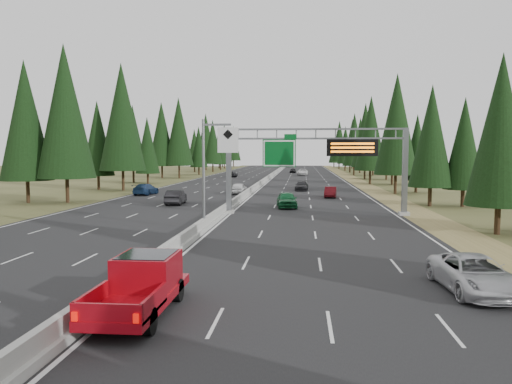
{
  "coord_description": "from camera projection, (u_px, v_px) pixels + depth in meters",
  "views": [
    {
      "loc": [
        7.07,
        -10.41,
        5.67
      ],
      "look_at": [
        4.26,
        20.0,
        3.27
      ],
      "focal_mm": 35.0,
      "sensor_mm": 36.0,
      "label": 1
    }
  ],
  "objects": [
    {
      "name": "road",
      "position": [
        263.0,
        184.0,
        90.84
      ],
      "size": [
        32.0,
        260.0,
        0.08
      ],
      "primitive_type": "cube",
      "color": "black",
      "rests_on": "ground"
    },
    {
      "name": "shoulder_right",
      "position": [
        362.0,
        184.0,
        89.21
      ],
      "size": [
        3.6,
        260.0,
        0.06
      ],
      "primitive_type": "cube",
      "color": "olive",
      "rests_on": "ground"
    },
    {
      "name": "shoulder_left",
      "position": [
        168.0,
        183.0,
        92.47
      ],
      "size": [
        3.6,
        260.0,
        0.06
      ],
      "primitive_type": "cube",
      "color": "#414620",
      "rests_on": "ground"
    },
    {
      "name": "median_barrier",
      "position": [
        263.0,
        182.0,
        90.81
      ],
      "size": [
        0.7,
        260.0,
        0.85
      ],
      "color": "gray",
      "rests_on": "road"
    },
    {
      "name": "sign_gantry",
      "position": [
        323.0,
        157.0,
        44.82
      ],
      "size": [
        16.75,
        0.98,
        7.8
      ],
      "color": "slate",
      "rests_on": "road"
    },
    {
      "name": "hov_sign_pole",
      "position": [
        212.0,
        166.0,
        35.79
      ],
      "size": [
        2.8,
        0.5,
        8.0
      ],
      "color": "slate",
      "rests_on": "road"
    },
    {
      "name": "tree_row_right",
      "position": [
        399.0,
        132.0,
        75.6
      ],
      "size": [
        11.85,
        236.52,
        17.62
      ],
      "color": "black",
      "rests_on": "ground"
    },
    {
      "name": "tree_row_left",
      "position": [
        137.0,
        133.0,
        87.47
      ],
      "size": [
        11.5,
        240.95,
        18.99
      ],
      "color": "black",
      "rests_on": "ground"
    },
    {
      "name": "silver_minivan",
      "position": [
        474.0,
        274.0,
        20.02
      ],
      "size": [
        2.79,
        5.43,
        1.47
      ],
      "primitive_type": "imported",
      "rotation": [
        0.0,
        0.0,
        0.07
      ],
      "color": "silver",
      "rests_on": "road"
    },
    {
      "name": "red_pickup",
      "position": [
        143.0,
        281.0,
        17.63
      ],
      "size": [
        2.14,
        5.99,
        1.95
      ],
      "color": "black",
      "rests_on": "road"
    },
    {
      "name": "car_ahead_green",
      "position": [
        287.0,
        200.0,
        51.01
      ],
      "size": [
        2.38,
        4.95,
        1.63
      ],
      "primitive_type": "imported",
      "rotation": [
        0.0,
        0.0,
        0.1
      ],
      "color": "#14582D",
      "rests_on": "road"
    },
    {
      "name": "car_ahead_dkred",
      "position": [
        330.0,
        192.0,
        62.68
      ],
      "size": [
        1.8,
        4.17,
        1.34
      ],
      "primitive_type": "imported",
      "rotation": [
        0.0,
        0.0,
        -0.1
      ],
      "color": "#570C12",
      "rests_on": "road"
    },
    {
      "name": "car_ahead_dkgrey",
      "position": [
        302.0,
        186.0,
        74.11
      ],
      "size": [
        2.1,
        4.69,
        1.34
      ],
      "primitive_type": "imported",
      "rotation": [
        0.0,
        0.0,
        -0.05
      ],
      "color": "black",
      "rests_on": "road"
    },
    {
      "name": "car_ahead_white",
      "position": [
        302.0,
        172.0,
        125.15
      ],
      "size": [
        2.81,
        5.71,
        1.56
      ],
      "primitive_type": "imported",
      "rotation": [
        0.0,
        0.0,
        -0.04
      ],
      "color": "white",
      "rests_on": "road"
    },
    {
      "name": "car_ahead_far",
      "position": [
        293.0,
        170.0,
        139.21
      ],
      "size": [
        1.81,
        4.0,
        1.33
      ],
      "primitive_type": "imported",
      "rotation": [
        0.0,
        0.0,
        -0.06
      ],
      "color": "black",
      "rests_on": "road"
    },
    {
      "name": "car_onc_near",
      "position": [
        176.0,
        197.0,
        54.27
      ],
      "size": [
        1.94,
        4.84,
        1.57
      ],
      "primitive_type": "imported",
      "rotation": [
        0.0,
        0.0,
        3.2
      ],
      "color": "black",
      "rests_on": "road"
    },
    {
      "name": "car_onc_blue",
      "position": [
        146.0,
        189.0,
        66.61
      ],
      "size": [
        2.48,
        5.29,
        1.49
      ],
      "primitive_type": "imported",
      "rotation": [
        0.0,
        0.0,
        3.06
      ],
      "color": "navy",
      "rests_on": "road"
    },
    {
      "name": "car_onc_white",
      "position": [
        239.0,
        188.0,
        68.12
      ],
      "size": [
        2.07,
        4.58,
        1.52
      ],
      "primitive_type": "imported",
      "rotation": [
        0.0,
        0.0,
        3.08
      ],
      "color": "silver",
      "rests_on": "road"
    },
    {
      "name": "car_onc_far",
      "position": [
        232.0,
        174.0,
        115.4
      ],
      "size": [
        2.45,
        4.93,
        1.34
      ],
      "primitive_type": "imported",
      "rotation": [
        0.0,
        0.0,
        3.19
      ],
      "color": "black",
      "rests_on": "road"
    }
  ]
}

